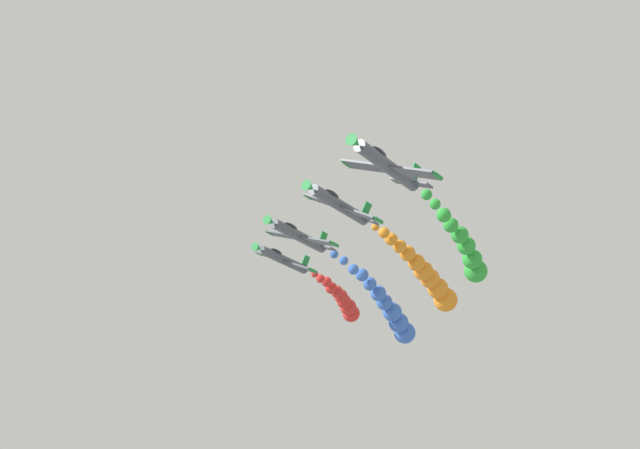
# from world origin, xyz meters

# --- Properties ---
(airplane_lead) EXTENTS (9.00, 10.35, 3.92)m
(airplane_lead) POSITION_xyz_m (-14.14, 10.93, 101.72)
(airplane_lead) COLOR #474C56
(smoke_trail_lead) EXTENTS (3.32, 15.27, 4.74)m
(smoke_trail_lead) POSITION_xyz_m (-13.12, -6.19, 99.72)
(smoke_trail_lead) COLOR green
(airplane_left_inner) EXTENTS (8.54, 10.35, 4.95)m
(airplane_left_inner) POSITION_xyz_m (-4.48, 3.31, 103.31)
(airplane_left_inner) COLOR #474C56
(smoke_trail_left_inner) EXTENTS (2.78, 16.91, 5.93)m
(smoke_trail_left_inner) POSITION_xyz_m (-4.65, -14.76, 100.76)
(smoke_trail_left_inner) COLOR orange
(airplane_right_inner) EXTENTS (9.09, 10.35, 3.66)m
(airplane_right_inner) POSITION_xyz_m (4.66, -2.62, 104.04)
(airplane_right_inner) COLOR #474C56
(smoke_trail_right_inner) EXTENTS (3.43, 20.72, 6.97)m
(smoke_trail_right_inner) POSITION_xyz_m (5.59, -24.10, 100.74)
(smoke_trail_right_inner) COLOR blue
(airplane_left_outer) EXTENTS (8.81, 10.35, 4.37)m
(airplane_left_outer) POSITION_xyz_m (13.62, -11.77, 105.82)
(airplane_left_outer) COLOR #474C56
(smoke_trail_left_outer) EXTENTS (4.45, 14.84, 3.58)m
(smoke_trail_left_outer) POSITION_xyz_m (15.30, -28.16, 104.75)
(smoke_trail_left_outer) COLOR red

